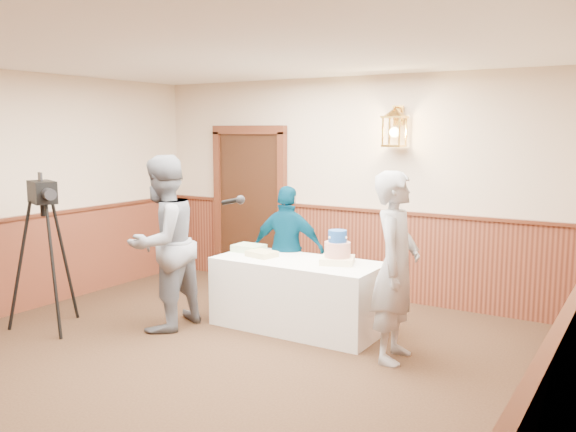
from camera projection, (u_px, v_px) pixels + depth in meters
name	position (u px, v px, depth m)	size (l,w,h in m)	color
ground	(171.00, 388.00, 5.06)	(7.00, 7.00, 0.00)	#311E13
room_shell	(197.00, 201.00, 5.25)	(6.02, 7.02, 2.81)	beige
display_table	(298.00, 294.00, 6.55)	(1.80, 0.80, 0.75)	white
tiered_cake	(337.00, 250.00, 6.32)	(0.44, 0.44, 0.35)	#FFF0BD
sheet_cake_yellow	(262.00, 254.00, 6.68)	(0.30, 0.23, 0.06)	#D6C980
sheet_cake_green	(249.00, 248.00, 6.97)	(0.33, 0.27, 0.08)	#AADD9C
interviewer	(163.00, 243.00, 6.47)	(1.52, 0.92, 1.87)	slate
baker	(396.00, 267.00, 5.59)	(0.64, 0.42, 1.76)	#949599
assistant_p	(288.00, 250.00, 7.04)	(0.88, 0.36, 1.50)	#02314A
tv_camera_rig	(46.00, 263.00, 6.48)	(0.62, 0.59, 1.60)	black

